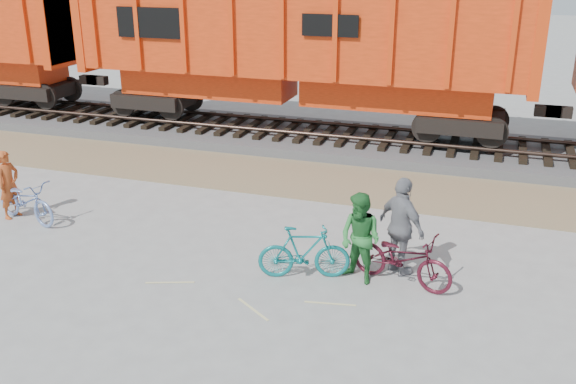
% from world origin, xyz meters
% --- Properties ---
extents(ground, '(120.00, 120.00, 0.00)m').
position_xyz_m(ground, '(0.00, 0.00, 0.00)').
color(ground, '#9E9E99').
rests_on(ground, ground).
extents(gravel_strip, '(120.00, 3.00, 0.02)m').
position_xyz_m(gravel_strip, '(0.00, 5.50, 0.01)').
color(gravel_strip, '#877453').
rests_on(gravel_strip, ground).
extents(ballast_bed, '(120.00, 4.00, 0.30)m').
position_xyz_m(ballast_bed, '(0.00, 9.00, 0.15)').
color(ballast_bed, slate).
rests_on(ballast_bed, ground).
extents(track, '(120.00, 2.60, 0.24)m').
position_xyz_m(track, '(0.00, 9.00, 0.47)').
color(track, black).
rests_on(track, ballast_bed).
extents(hopper_car_center, '(14.00, 3.13, 4.65)m').
position_xyz_m(hopper_car_center, '(-1.63, 9.00, 3.01)').
color(hopper_car_center, black).
rests_on(hopper_car_center, track).
extents(bicycle_blue, '(1.99, 1.13, 0.99)m').
position_xyz_m(bicycle_blue, '(-5.44, 0.79, 0.49)').
color(bicycle_blue, '#7591CD').
rests_on(bicycle_blue, ground).
extents(bicycle_teal, '(1.77, 0.99, 1.03)m').
position_xyz_m(bicycle_teal, '(1.28, 0.19, 0.51)').
color(bicycle_teal, '#0F7679').
rests_on(bicycle_teal, ground).
extents(bicycle_maroon, '(2.06, 1.19, 1.02)m').
position_xyz_m(bicycle_maroon, '(3.04, 0.53, 0.51)').
color(bicycle_maroon, '#4C1321').
rests_on(bicycle_maroon, ground).
extents(person_solo, '(0.44, 0.61, 1.58)m').
position_xyz_m(person_solo, '(-5.94, 0.89, 0.79)').
color(person_solo, '#B3491E').
rests_on(person_solo, ground).
extents(person_man, '(1.02, 0.94, 1.70)m').
position_xyz_m(person_man, '(2.28, 0.39, 0.85)').
color(person_man, '#287432').
rests_on(person_man, ground).
extents(person_woman, '(1.17, 1.05, 1.90)m').
position_xyz_m(person_woman, '(2.94, 0.93, 0.95)').
color(person_woman, gray).
rests_on(person_woman, ground).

